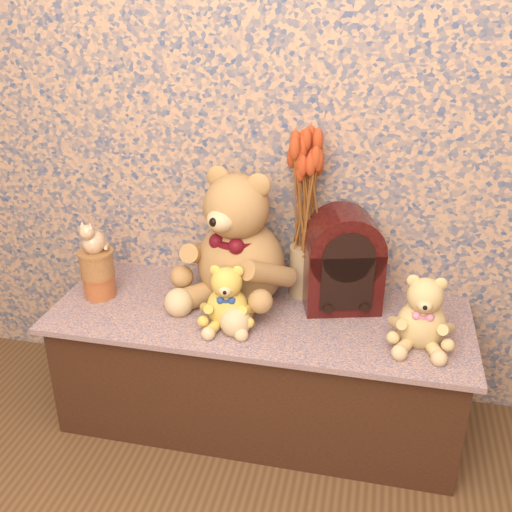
{
  "coord_description": "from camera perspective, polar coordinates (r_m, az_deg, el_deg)",
  "views": [
    {
      "loc": [
        0.38,
        -0.51,
        1.51
      ],
      "look_at": [
        0.0,
        1.18,
        0.7
      ],
      "focal_mm": 41.59,
      "sensor_mm": 36.0,
      "label": 1
    }
  ],
  "objects": [
    {
      "name": "teddy_medium",
      "position": [
        1.95,
        -2.78,
        -3.54
      ],
      "size": [
        0.22,
        0.25,
        0.24
      ],
      "primitive_type": null,
      "rotation": [
        0.0,
        0.0,
        0.16
      ],
      "color": "gold",
      "rests_on": "display_shelf"
    },
    {
      "name": "cat_figurine",
      "position": [
        2.15,
        -15.4,
        1.94
      ],
      "size": [
        0.11,
        0.11,
        0.13
      ],
      "primitive_type": null,
      "rotation": [
        0.0,
        0.0,
        -0.16
      ],
      "color": "silver",
      "rests_on": "biscuit_tin_upper"
    },
    {
      "name": "dried_stalks",
      "position": [
        2.03,
        5.02,
        6.66
      ],
      "size": [
        0.3,
        0.3,
        0.45
      ],
      "primitive_type": null,
      "rotation": [
        0.0,
        0.0,
        -0.32
      ],
      "color": "#BF421E",
      "rests_on": "ceramic_vase"
    },
    {
      "name": "ceramic_vase",
      "position": [
        2.16,
        4.7,
        -1.39
      ],
      "size": [
        0.12,
        0.12,
        0.19
      ],
      "primitive_type": "cylinder",
      "rotation": [
        0.0,
        0.0,
        0.08
      ],
      "color": "tan",
      "rests_on": "display_shelf"
    },
    {
      "name": "teddy_small",
      "position": [
        1.92,
        15.81,
        -4.78
      ],
      "size": [
        0.21,
        0.25,
        0.26
      ],
      "primitive_type": null,
      "rotation": [
        0.0,
        0.0,
        -0.03
      ],
      "color": "tan",
      "rests_on": "display_shelf"
    },
    {
      "name": "display_shelf",
      "position": [
        2.2,
        0.29,
        -10.56
      ],
      "size": [
        1.45,
        0.55,
        0.46
      ],
      "primitive_type": "cube",
      "color": "navy",
      "rests_on": "ground"
    },
    {
      "name": "biscuit_tin_upper",
      "position": [
        2.19,
        -15.07,
        -0.7
      ],
      "size": [
        0.12,
        0.12,
        0.09
      ],
      "primitive_type": "cylinder",
      "rotation": [
        0.0,
        0.0,
        -0.02
      ],
      "color": "tan",
      "rests_on": "biscuit_tin_lower"
    },
    {
      "name": "biscuit_tin_lower",
      "position": [
        2.23,
        -14.82,
        -2.74
      ],
      "size": [
        0.12,
        0.12,
        0.08
      ],
      "primitive_type": "cylinder",
      "rotation": [
        0.0,
        0.0,
        0.04
      ],
      "color": "#CD883C",
      "rests_on": "display_shelf"
    },
    {
      "name": "cathedral_radio",
      "position": [
        2.06,
        8.34,
        -0.3
      ],
      "size": [
        0.3,
        0.25,
        0.36
      ],
      "primitive_type": null,
      "rotation": [
        0.0,
        0.0,
        0.27
      ],
      "color": "black",
      "rests_on": "display_shelf"
    },
    {
      "name": "teddy_large",
      "position": [
        2.06,
        -1.48,
        2.43
      ],
      "size": [
        0.55,
        0.6,
        0.52
      ],
      "primitive_type": null,
      "rotation": [
        0.0,
        0.0,
        -0.35
      ],
      "color": "#A46F3F",
      "rests_on": "display_shelf"
    }
  ]
}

